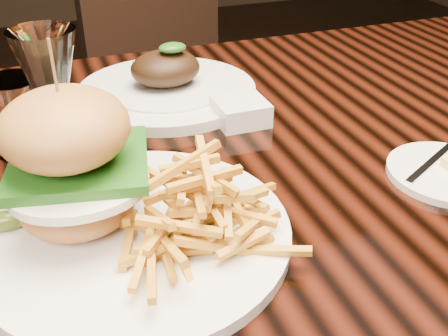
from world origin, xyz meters
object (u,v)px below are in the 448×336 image
object	(u,v)px
chair_far	(172,67)
wine_glass	(49,76)
dining_table	(227,190)
burger_plate	(128,193)
far_dish	(167,86)

from	to	relation	value
chair_far	wine_glass	bearing A→B (deg)	-124.67
dining_table	chair_far	bearing A→B (deg)	80.70
wine_glass	chair_far	xyz separation A→B (m)	(0.37, 0.92, -0.36)
dining_table	burger_plate	bearing A→B (deg)	-137.02
dining_table	far_dish	world-z (taller)	far_dish
far_dish	burger_plate	bearing A→B (deg)	-110.38
dining_table	burger_plate	world-z (taller)	burger_plate
far_dish	wine_glass	bearing A→B (deg)	-129.40
dining_table	far_dish	xyz separation A→B (m)	(-0.04, 0.20, 0.10)
dining_table	wine_glass	distance (m)	0.32
burger_plate	far_dish	xyz separation A→B (m)	(0.14, 0.37, -0.04)
wine_glass	chair_far	size ratio (longest dim) A/B	0.21
wine_glass	far_dish	distance (m)	0.33
wine_glass	far_dish	bearing A→B (deg)	50.60
dining_table	chair_far	world-z (taller)	chair_far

